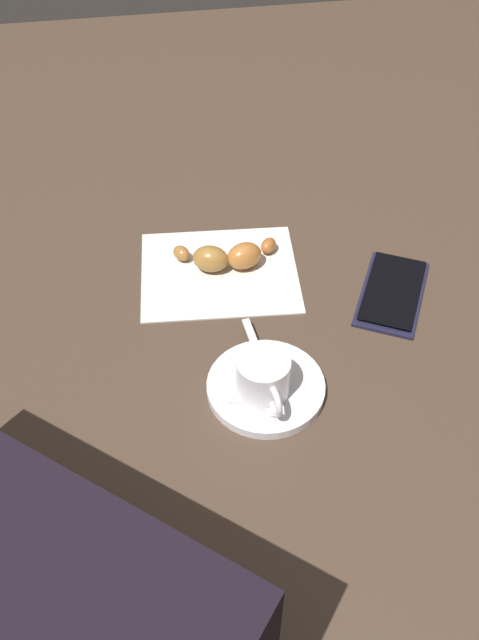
{
  "coord_description": "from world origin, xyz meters",
  "views": [
    {
      "loc": [
        0.56,
        -0.1,
        0.6
      ],
      "look_at": [
        0.01,
        -0.01,
        0.01
      ],
      "focal_mm": 38.75,
      "sensor_mm": 36.0,
      "label": 1
    }
  ],
  "objects_px": {
    "saucer": "(263,388)",
    "teaspoon": "(265,381)",
    "cell_phone": "(392,292)",
    "croissant": "(227,256)",
    "espresso_cup": "(264,378)",
    "sugar_packet": "(238,380)",
    "laptop_bag": "(10,588)",
    "napkin": "(219,271)"
  },
  "relations": [
    {
      "from": "saucer",
      "to": "teaspoon",
      "type": "height_order",
      "value": "teaspoon"
    },
    {
      "from": "cell_phone",
      "to": "croissant",
      "type": "bearing_deg",
      "value": -113.26
    },
    {
      "from": "espresso_cup",
      "to": "sugar_packet",
      "type": "distance_m",
      "value": 0.04
    },
    {
      "from": "saucer",
      "to": "sugar_packet",
      "type": "height_order",
      "value": "sugar_packet"
    },
    {
      "from": "sugar_packet",
      "to": "cell_phone",
      "type": "distance_m",
      "value": 0.24
    },
    {
      "from": "sugar_packet",
      "to": "croissant",
      "type": "distance_m",
      "value": 0.2
    },
    {
      "from": "croissant",
      "to": "laptop_bag",
      "type": "distance_m",
      "value": 0.49
    },
    {
      "from": "espresso_cup",
      "to": "saucer",
      "type": "bearing_deg",
      "value": 166.32
    },
    {
      "from": "saucer",
      "to": "sugar_packet",
      "type": "bearing_deg",
      "value": -107.91
    },
    {
      "from": "espresso_cup",
      "to": "napkin",
      "type": "distance_m",
      "value": 0.21
    },
    {
      "from": "teaspoon",
      "to": "sugar_packet",
      "type": "relative_size",
      "value": 2.25
    },
    {
      "from": "saucer",
      "to": "napkin",
      "type": "distance_m",
      "value": 0.2
    },
    {
      "from": "teaspoon",
      "to": "napkin",
      "type": "height_order",
      "value": "teaspoon"
    },
    {
      "from": "croissant",
      "to": "saucer",
      "type": "bearing_deg",
      "value": 2.28
    },
    {
      "from": "napkin",
      "to": "espresso_cup",
      "type": "bearing_deg",
      "value": 4.7
    },
    {
      "from": "espresso_cup",
      "to": "teaspoon",
      "type": "distance_m",
      "value": 0.03
    },
    {
      "from": "espresso_cup",
      "to": "cell_phone",
      "type": "relative_size",
      "value": 0.51
    },
    {
      "from": "cell_phone",
      "to": "laptop_bag",
      "type": "distance_m",
      "value": 0.55
    },
    {
      "from": "sugar_packet",
      "to": "teaspoon",
      "type": "bearing_deg",
      "value": 89.34
    },
    {
      "from": "croissant",
      "to": "cell_phone",
      "type": "height_order",
      "value": "croissant"
    },
    {
      "from": "cell_phone",
      "to": "laptop_bag",
      "type": "xyz_separation_m",
      "value": [
        0.34,
        -0.42,
        0.1
      ]
    },
    {
      "from": "napkin",
      "to": "cell_phone",
      "type": "height_order",
      "value": "cell_phone"
    },
    {
      "from": "saucer",
      "to": "laptop_bag",
      "type": "distance_m",
      "value": 0.33
    },
    {
      "from": "saucer",
      "to": "teaspoon",
      "type": "relative_size",
      "value": 0.89
    },
    {
      "from": "teaspoon",
      "to": "cell_phone",
      "type": "height_order",
      "value": "teaspoon"
    },
    {
      "from": "laptop_bag",
      "to": "saucer",
      "type": "bearing_deg",
      "value": 83.49
    },
    {
      "from": "espresso_cup",
      "to": "cell_phone",
      "type": "bearing_deg",
      "value": 124.92
    },
    {
      "from": "saucer",
      "to": "croissant",
      "type": "distance_m",
      "value": 0.2
    },
    {
      "from": "laptop_bag",
      "to": "croissant",
      "type": "bearing_deg",
      "value": 101.94
    },
    {
      "from": "teaspoon",
      "to": "cell_phone",
      "type": "distance_m",
      "value": 0.22
    },
    {
      "from": "saucer",
      "to": "sugar_packet",
      "type": "xyz_separation_m",
      "value": [
        -0.01,
        -0.03,
        0.01
      ]
    },
    {
      "from": "napkin",
      "to": "croissant",
      "type": "height_order",
      "value": "croissant"
    },
    {
      "from": "cell_phone",
      "to": "laptop_bag",
      "type": "bearing_deg",
      "value": -50.51
    },
    {
      "from": "napkin",
      "to": "cell_phone",
      "type": "bearing_deg",
      "value": 69.65
    },
    {
      "from": "napkin",
      "to": "cell_phone",
      "type": "relative_size",
      "value": 1.28
    },
    {
      "from": "teaspoon",
      "to": "saucer",
      "type": "bearing_deg",
      "value": -50.55
    },
    {
      "from": "espresso_cup",
      "to": "teaspoon",
      "type": "bearing_deg",
      "value": 158.81
    },
    {
      "from": "espresso_cup",
      "to": "teaspoon",
      "type": "height_order",
      "value": "espresso_cup"
    },
    {
      "from": "espresso_cup",
      "to": "napkin",
      "type": "relative_size",
      "value": 0.4
    },
    {
      "from": "espresso_cup",
      "to": "laptop_bag",
      "type": "relative_size",
      "value": 0.21
    },
    {
      "from": "saucer",
      "to": "cell_phone",
      "type": "height_order",
      "value": "same"
    },
    {
      "from": "teaspoon",
      "to": "napkin",
      "type": "distance_m",
      "value": 0.2
    }
  ]
}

